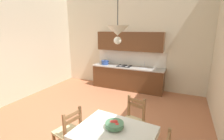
# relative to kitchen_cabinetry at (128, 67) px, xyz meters

# --- Properties ---
(ground_plane) EXTENTS (6.35, 6.92, 0.10)m
(ground_plane) POSITION_rel_kitchen_cabinetry_xyz_m (-0.08, -2.89, -0.91)
(ground_plane) COLOR #B7704C
(wall_back) EXTENTS (6.35, 0.12, 4.30)m
(wall_back) POSITION_rel_kitchen_cabinetry_xyz_m (-0.08, 0.33, 1.29)
(wall_back) COLOR beige
(wall_back) RESTS_ON ground_plane
(kitchen_cabinetry) EXTENTS (2.79, 0.63, 2.20)m
(kitchen_cabinetry) POSITION_rel_kitchen_cabinetry_xyz_m (0.00, 0.00, 0.00)
(kitchen_cabinetry) COLOR #56331C
(kitchen_cabinetry) RESTS_ON ground_plane
(dining_table) EXTENTS (1.29, 1.04, 0.75)m
(dining_table) POSITION_rel_kitchen_cabinetry_xyz_m (1.07, -3.80, -0.24)
(dining_table) COLOR brown
(dining_table) RESTS_ON ground_plane
(dining_chair_tv_side) EXTENTS (0.50, 0.50, 0.93)m
(dining_chair_tv_side) POSITION_rel_kitchen_cabinetry_xyz_m (0.12, -3.76, -0.41)
(dining_chair_tv_side) COLOR #D1BC89
(dining_chair_tv_side) RESTS_ON ground_plane
(dining_chair_kitchen_side) EXTENTS (0.50, 0.50, 0.93)m
(dining_chair_kitchen_side) POSITION_rel_kitchen_cabinetry_xyz_m (1.10, -2.91, -0.41)
(dining_chair_kitchen_side) COLOR #D1BC89
(dining_chair_kitchen_side) RESTS_ON ground_plane
(fruit_bowl) EXTENTS (0.30, 0.30, 0.12)m
(fruit_bowl) POSITION_rel_kitchen_cabinetry_xyz_m (1.04, -3.72, -0.04)
(fruit_bowl) COLOR #4C7F5B
(fruit_bowl) RESTS_ON dining_table
(pendant_lamp) EXTENTS (0.32, 0.32, 0.81)m
(pendant_lamp) POSITION_rel_kitchen_cabinetry_xyz_m (1.06, -3.67, 1.42)
(pendant_lamp) COLOR black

